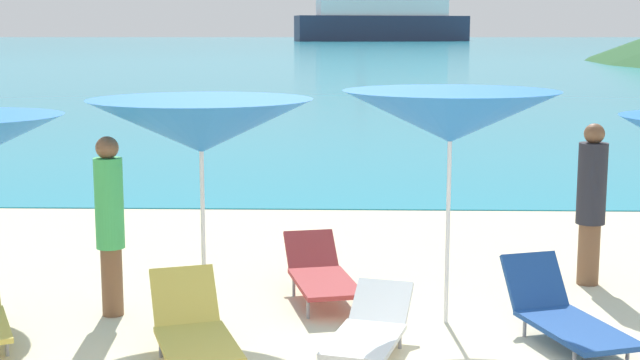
{
  "coord_description": "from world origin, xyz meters",
  "views": [
    {
      "loc": [
        -0.91,
        -6.56,
        2.94
      ],
      "look_at": [
        -1.2,
        4.07,
        1.2
      ],
      "focal_mm": 51.28,
      "sensor_mm": 36.0,
      "label": 1
    }
  ],
  "objects_px": {
    "lounge_chair_4": "(370,328)",
    "beachgoer_2": "(591,199)",
    "cruise_ship": "(382,18)",
    "umbrella_2": "(201,126)",
    "umbrella_3": "(450,117)",
    "lounge_chair_9": "(193,328)",
    "beachgoer_3": "(110,219)",
    "lounge_chair_2": "(563,314)",
    "lounge_chair_8": "(321,273)"
  },
  "relations": [
    {
      "from": "lounge_chair_8",
      "to": "cruise_ship",
      "type": "xyz_separation_m",
      "value": [
        11.14,
        264.29,
        6.56
      ]
    },
    {
      "from": "lounge_chair_2",
      "to": "lounge_chair_9",
      "type": "relative_size",
      "value": 1.12
    },
    {
      "from": "cruise_ship",
      "to": "beachgoer_3",
      "type": "bearing_deg",
      "value": -106.94
    },
    {
      "from": "lounge_chair_8",
      "to": "beachgoer_2",
      "type": "bearing_deg",
      "value": 0.17
    },
    {
      "from": "lounge_chair_8",
      "to": "cruise_ship",
      "type": "distance_m",
      "value": 264.61
    },
    {
      "from": "lounge_chair_8",
      "to": "beachgoer_3",
      "type": "bearing_deg",
      "value": -178.48
    },
    {
      "from": "lounge_chair_9",
      "to": "beachgoer_2",
      "type": "bearing_deg",
      "value": 13.08
    },
    {
      "from": "umbrella_2",
      "to": "beachgoer_2",
      "type": "distance_m",
      "value": 4.63
    },
    {
      "from": "umbrella_2",
      "to": "cruise_ship",
      "type": "xyz_separation_m",
      "value": [
        12.32,
        264.95,
        4.87
      ]
    },
    {
      "from": "lounge_chair_2",
      "to": "umbrella_2",
      "type": "bearing_deg",
      "value": 151.79
    },
    {
      "from": "lounge_chair_8",
      "to": "lounge_chair_9",
      "type": "bearing_deg",
      "value": -133.43
    },
    {
      "from": "lounge_chair_2",
      "to": "lounge_chair_9",
      "type": "height_order",
      "value": "lounge_chair_9"
    },
    {
      "from": "umbrella_3",
      "to": "lounge_chair_4",
      "type": "distance_m",
      "value": 2.23
    },
    {
      "from": "umbrella_2",
      "to": "lounge_chair_2",
      "type": "bearing_deg",
      "value": -10.3
    },
    {
      "from": "umbrella_2",
      "to": "umbrella_3",
      "type": "distance_m",
      "value": 2.49
    },
    {
      "from": "umbrella_2",
      "to": "lounge_chair_8",
      "type": "relative_size",
      "value": 1.45
    },
    {
      "from": "beachgoer_2",
      "to": "lounge_chair_2",
      "type": "bearing_deg",
      "value": -165.91
    },
    {
      "from": "umbrella_3",
      "to": "umbrella_2",
      "type": "bearing_deg",
      "value": 178.32
    },
    {
      "from": "beachgoer_2",
      "to": "umbrella_3",
      "type": "bearing_deg",
      "value": 163.86
    },
    {
      "from": "lounge_chair_2",
      "to": "lounge_chair_4",
      "type": "distance_m",
      "value": 1.88
    },
    {
      "from": "umbrella_2",
      "to": "lounge_chair_2",
      "type": "height_order",
      "value": "umbrella_2"
    },
    {
      "from": "lounge_chair_9",
      "to": "lounge_chair_2",
      "type": "bearing_deg",
      "value": -9.17
    },
    {
      "from": "umbrella_3",
      "to": "beachgoer_3",
      "type": "bearing_deg",
      "value": 177.53
    },
    {
      "from": "umbrella_2",
      "to": "lounge_chair_8",
      "type": "xyz_separation_m",
      "value": [
        1.18,
        0.65,
        -1.69
      ]
    },
    {
      "from": "lounge_chair_2",
      "to": "lounge_chair_8",
      "type": "xyz_separation_m",
      "value": [
        -2.35,
        1.29,
        0.03
      ]
    },
    {
      "from": "cruise_ship",
      "to": "umbrella_3",
      "type": "bearing_deg",
      "value": -106.2
    },
    {
      "from": "lounge_chair_2",
      "to": "beachgoer_2",
      "type": "xyz_separation_m",
      "value": [
        0.77,
        2.05,
        0.74
      ]
    },
    {
      "from": "umbrella_3",
      "to": "lounge_chair_8",
      "type": "distance_m",
      "value": 2.33
    },
    {
      "from": "umbrella_2",
      "to": "cruise_ship",
      "type": "bearing_deg",
      "value": 87.34
    },
    {
      "from": "umbrella_3",
      "to": "lounge_chair_2",
      "type": "distance_m",
      "value": 2.18
    },
    {
      "from": "beachgoer_2",
      "to": "cruise_ship",
      "type": "relative_size",
      "value": 0.04
    },
    {
      "from": "umbrella_2",
      "to": "lounge_chair_2",
      "type": "relative_size",
      "value": 1.39
    },
    {
      "from": "beachgoer_2",
      "to": "lounge_chair_9",
      "type": "bearing_deg",
      "value": 156.91
    },
    {
      "from": "lounge_chair_8",
      "to": "cruise_ship",
      "type": "relative_size",
      "value": 0.03
    },
    {
      "from": "beachgoer_3",
      "to": "lounge_chair_4",
      "type": "bearing_deg",
      "value": 130.9
    },
    {
      "from": "lounge_chair_2",
      "to": "lounge_chair_9",
      "type": "distance_m",
      "value": 3.49
    },
    {
      "from": "lounge_chair_4",
      "to": "cruise_ship",
      "type": "relative_size",
      "value": 0.03
    },
    {
      "from": "umbrella_2",
      "to": "umbrella_3",
      "type": "relative_size",
      "value": 1.02
    },
    {
      "from": "umbrella_3",
      "to": "lounge_chair_8",
      "type": "bearing_deg",
      "value": 150.8
    },
    {
      "from": "lounge_chair_4",
      "to": "beachgoer_2",
      "type": "bearing_deg",
      "value": 57.39
    },
    {
      "from": "beachgoer_2",
      "to": "cruise_ship",
      "type": "distance_m",
      "value": 263.73
    },
    {
      "from": "lounge_chair_4",
      "to": "lounge_chair_8",
      "type": "distance_m",
      "value": 1.71
    },
    {
      "from": "lounge_chair_8",
      "to": "umbrella_2",
      "type": "bearing_deg",
      "value": -164.56
    },
    {
      "from": "lounge_chair_2",
      "to": "lounge_chair_4",
      "type": "height_order",
      "value": "lounge_chair_2"
    },
    {
      "from": "cruise_ship",
      "to": "lounge_chair_9",
      "type": "bearing_deg",
      "value": -106.7
    },
    {
      "from": "lounge_chair_9",
      "to": "beachgoer_2",
      "type": "height_order",
      "value": "beachgoer_2"
    },
    {
      "from": "lounge_chair_2",
      "to": "cruise_ship",
      "type": "xyz_separation_m",
      "value": [
        8.79,
        265.59,
        6.59
      ]
    },
    {
      "from": "lounge_chair_2",
      "to": "beachgoer_2",
      "type": "distance_m",
      "value": 2.31
    },
    {
      "from": "umbrella_2",
      "to": "lounge_chair_4",
      "type": "distance_m",
      "value": 2.63
    },
    {
      "from": "beachgoer_3",
      "to": "cruise_ship",
      "type": "bearing_deg",
      "value": -120.27
    }
  ]
}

